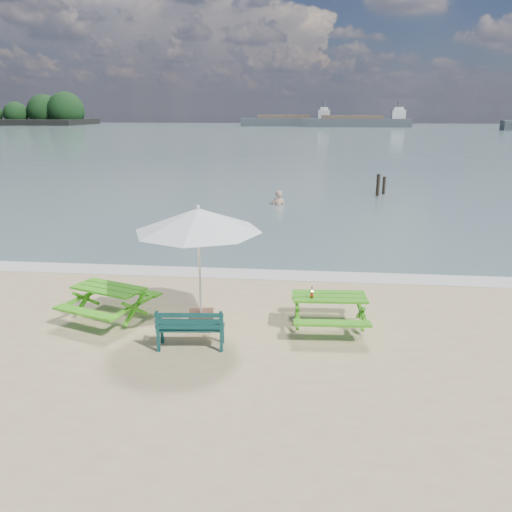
# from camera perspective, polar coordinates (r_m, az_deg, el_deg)

# --- Properties ---
(sea) EXTENTS (300.00, 300.00, 0.00)m
(sea) POSITION_cam_1_polar(r_m,az_deg,el_deg) (93.48, 5.01, 13.66)
(sea) COLOR slate
(sea) RESTS_ON ground
(foam_strip) EXTENTS (22.00, 0.90, 0.01)m
(foam_strip) POSITION_cam_1_polar(r_m,az_deg,el_deg) (13.78, -1.18, -2.04)
(foam_strip) COLOR silver
(foam_strip) RESTS_ON ground
(picnic_table_left) EXTENTS (2.02, 2.12, 0.73)m
(picnic_table_left) POSITION_cam_1_polar(r_m,az_deg,el_deg) (11.22, -16.36, -5.25)
(picnic_table_left) COLOR #45B41B
(picnic_table_left) RESTS_ON ground
(picnic_table_right) EXTENTS (1.58, 1.74, 0.71)m
(picnic_table_right) POSITION_cam_1_polar(r_m,az_deg,el_deg) (10.46, 8.32, -6.39)
(picnic_table_right) COLOR #3D9C17
(picnic_table_right) RESTS_ON ground
(park_bench) EXTENTS (1.30, 0.55, 0.78)m
(park_bench) POSITION_cam_1_polar(r_m,az_deg,el_deg) (9.67, -7.43, -8.99)
(park_bench) COLOR #0D3937
(park_bench) RESTS_ON ground
(side_table) EXTENTS (0.60, 0.60, 0.33)m
(side_table) POSITION_cam_1_polar(r_m,az_deg,el_deg) (10.49, -6.25, -7.24)
(side_table) COLOR brown
(side_table) RESTS_ON ground
(patio_umbrella) EXTENTS (2.98, 2.98, 2.52)m
(patio_umbrella) POSITION_cam_1_polar(r_m,az_deg,el_deg) (9.84, -6.63, 4.12)
(patio_umbrella) COLOR silver
(patio_umbrella) RESTS_ON ground
(beer_bottle) EXTENTS (0.06, 0.06, 0.25)m
(beer_bottle) POSITION_cam_1_polar(r_m,az_deg,el_deg) (10.12, 6.39, -4.34)
(beer_bottle) COLOR brown
(beer_bottle) RESTS_ON picnic_table_right
(swimmer) EXTENTS (0.74, 0.54, 1.85)m
(swimmer) POSITION_cam_1_polar(r_m,az_deg,el_deg) (24.02, 2.57, 5.33)
(swimmer) COLOR tan
(swimmer) RESTS_ON ground
(mooring_pilings) EXTENTS (0.58, 0.78, 1.34)m
(mooring_pilings) POSITION_cam_1_polar(r_m,az_deg,el_deg) (27.40, 14.02, 7.66)
(mooring_pilings) COLOR black
(mooring_pilings) RESTS_ON ground
(cargo_ships) EXTENTS (138.28, 29.56, 4.40)m
(cargo_ships) POSITION_cam_1_polar(r_m,az_deg,el_deg) (141.07, 27.22, 13.35)
(cargo_ships) COLOR #3D4448
(cargo_ships) RESTS_ON ground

